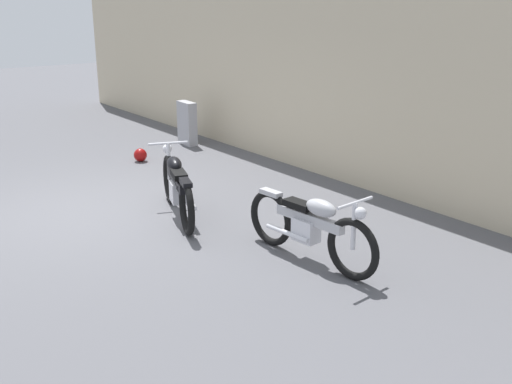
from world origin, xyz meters
TOP-DOWN VIEW (x-y plane):
  - ground_plane at (0.00, 0.00)m, footprint 40.00×40.00m
  - building_wall at (0.00, 4.14)m, footprint 18.00×0.30m
  - stone_marker at (-2.82, 3.32)m, footprint 0.54×0.23m
  - helmet at (-2.14, 1.89)m, footprint 0.25×0.25m
  - motorcycle_black at (0.93, 0.94)m, footprint 1.99×0.90m
  - motorcycle_silver at (3.17, 1.40)m, footprint 2.01×0.56m

SIDE VIEW (x-z plane):
  - ground_plane at x=0.00m, z-range 0.00..0.00m
  - helmet at x=-2.14m, z-range 0.00..0.25m
  - motorcycle_silver at x=3.17m, z-range -0.02..0.88m
  - stone_marker at x=-2.82m, z-range 0.00..0.90m
  - motorcycle_black at x=0.93m, z-range -0.02..0.92m
  - building_wall at x=0.00m, z-range 0.00..3.42m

